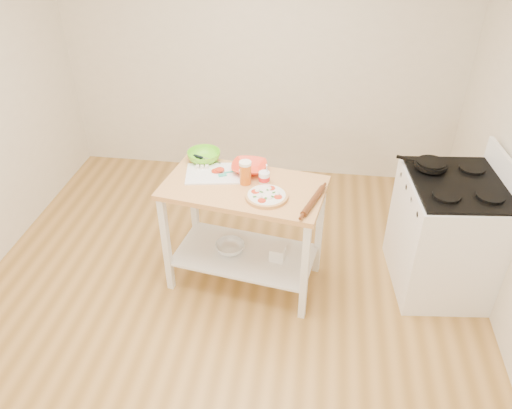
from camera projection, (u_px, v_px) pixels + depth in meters
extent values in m
cube|color=#B88743|center=(221.00, 318.00, 3.75)|extent=(4.00, 4.50, 0.02)
cube|color=beige|center=(261.00, 47.00, 4.83)|extent=(4.00, 0.02, 2.70)
cube|color=tan|center=(244.00, 188.00, 3.61)|extent=(1.24, 0.81, 0.04)
cube|color=white|center=(245.00, 255.00, 3.96)|extent=(1.16, 0.74, 0.02)
cube|color=white|center=(166.00, 245.00, 3.77)|extent=(0.06, 0.06, 0.86)
cube|color=white|center=(194.00, 206.00, 4.20)|extent=(0.06, 0.06, 0.86)
cube|color=white|center=(305.00, 273.00, 3.52)|extent=(0.06, 0.06, 0.86)
cube|color=white|center=(319.00, 229.00, 3.94)|extent=(0.06, 0.06, 0.86)
cube|color=white|center=(445.00, 236.00, 3.82)|extent=(0.77, 0.87, 0.92)
cube|color=black|center=(459.00, 184.00, 3.56)|extent=(0.72, 0.83, 0.02)
cube|color=white|center=(509.00, 174.00, 3.50)|extent=(0.12, 0.80, 0.18)
cylinder|color=black|center=(431.00, 165.00, 3.69)|extent=(0.24, 0.24, 0.03)
cube|color=black|center=(406.00, 159.00, 3.77)|extent=(0.15, 0.08, 0.02)
cylinder|color=tan|center=(267.00, 197.00, 3.46)|extent=(0.30, 0.30, 0.02)
cylinder|color=tan|center=(267.00, 195.00, 3.45)|extent=(0.30, 0.30, 0.01)
cylinder|color=white|center=(267.00, 195.00, 3.45)|extent=(0.26, 0.26, 0.01)
cylinder|color=red|center=(278.00, 197.00, 3.42)|extent=(0.06, 0.06, 0.01)
cylinder|color=red|center=(271.00, 188.00, 3.51)|extent=(0.06, 0.06, 0.01)
cylinder|color=red|center=(255.00, 192.00, 3.47)|extent=(0.06, 0.06, 0.01)
cylinder|color=red|center=(262.00, 201.00, 3.38)|extent=(0.06, 0.06, 0.01)
sphere|color=white|center=(277.00, 194.00, 3.45)|extent=(0.04, 0.04, 0.04)
sphere|color=white|center=(269.00, 189.00, 3.51)|extent=(0.04, 0.04, 0.04)
sphere|color=white|center=(257.00, 191.00, 3.48)|extent=(0.04, 0.04, 0.04)
sphere|color=white|center=(260.00, 197.00, 3.42)|extent=(0.04, 0.04, 0.04)
sphere|color=white|center=(269.00, 198.00, 3.40)|extent=(0.04, 0.04, 0.04)
plane|color=#2B651D|center=(272.00, 196.00, 3.42)|extent=(0.03, 0.03, 0.00)
plane|color=#2B651D|center=(274.00, 192.00, 3.46)|extent=(0.03, 0.03, 0.00)
plane|color=#2B651D|center=(268.00, 189.00, 3.49)|extent=(0.03, 0.03, 0.00)
plane|color=#2B651D|center=(261.00, 192.00, 3.47)|extent=(0.03, 0.03, 0.00)
plane|color=#2B651D|center=(255.00, 197.00, 3.42)|extent=(0.03, 0.03, 0.00)
plane|color=#2B651D|center=(266.00, 198.00, 3.40)|extent=(0.03, 0.03, 0.00)
cube|color=white|center=(213.00, 174.00, 3.72)|extent=(0.45, 0.36, 0.01)
cube|color=#F4EACC|center=(198.00, 167.00, 3.77)|extent=(0.03, 0.03, 0.02)
cube|color=#F4EACC|center=(202.00, 167.00, 3.77)|extent=(0.03, 0.03, 0.02)
cube|color=#F4EACC|center=(207.00, 167.00, 3.77)|extent=(0.03, 0.03, 0.02)
cube|color=#F4EACC|center=(198.00, 165.00, 3.79)|extent=(0.03, 0.03, 0.02)
cube|color=#F4EACC|center=(202.00, 165.00, 3.79)|extent=(0.03, 0.03, 0.02)
cube|color=#F4EACC|center=(207.00, 165.00, 3.80)|extent=(0.03, 0.03, 0.02)
cylinder|color=red|center=(216.00, 171.00, 3.73)|extent=(0.07, 0.07, 0.01)
cylinder|color=red|center=(218.00, 170.00, 3.73)|extent=(0.07, 0.07, 0.01)
cylinder|color=red|center=(220.00, 170.00, 3.73)|extent=(0.07, 0.07, 0.01)
cube|color=#32B799|center=(222.00, 175.00, 3.68)|extent=(0.07, 0.06, 0.01)
cylinder|color=#32B799|center=(231.00, 172.00, 3.72)|extent=(0.09, 0.06, 0.01)
cube|color=silver|center=(211.00, 160.00, 3.87)|extent=(0.17, 0.09, 0.00)
cube|color=black|center=(197.00, 156.00, 3.91)|extent=(0.10, 0.06, 0.01)
imported|color=#F64224|center=(249.00, 168.00, 3.74)|extent=(0.27, 0.27, 0.06)
imported|color=#6DDB22|center=(204.00, 156.00, 3.87)|extent=(0.30, 0.30, 0.08)
cylinder|color=#D35F12|center=(245.00, 174.00, 3.58)|extent=(0.08, 0.08, 0.15)
cylinder|color=white|center=(245.00, 163.00, 3.53)|extent=(0.09, 0.09, 0.02)
cylinder|color=white|center=(264.00, 178.00, 3.58)|extent=(0.08, 0.08, 0.10)
cylinder|color=red|center=(264.00, 178.00, 3.58)|extent=(0.08, 0.08, 0.04)
cylinder|color=silver|center=(267.00, 169.00, 3.54)|extent=(0.01, 0.05, 0.10)
cylinder|color=#623116|center=(313.00, 201.00, 3.39)|extent=(0.16, 0.36, 0.04)
imported|color=silver|center=(230.00, 248.00, 3.96)|extent=(0.24, 0.24, 0.07)
cube|color=white|center=(278.00, 253.00, 3.87)|extent=(0.13, 0.13, 0.11)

